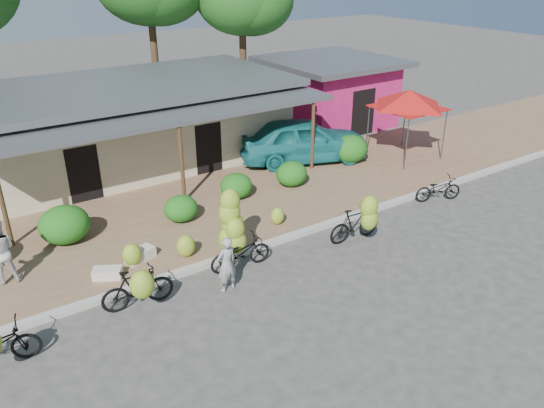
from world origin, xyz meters
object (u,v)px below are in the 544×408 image
(bike_center, at_px, (235,237))
(sack_near, at_px, (140,255))
(vendor, at_px, (227,264))
(teal_van, at_px, (303,140))
(sack_far, at_px, (107,273))
(bike_far_right, at_px, (438,189))
(red_canopy, at_px, (409,99))
(bike_right, at_px, (358,221))
(bike_left, at_px, (138,287))

(bike_center, relative_size, sack_near, 2.58)
(bike_center, height_order, vendor, bike_center)
(vendor, height_order, teal_van, teal_van)
(bike_center, relative_size, sack_far, 2.92)
(bike_center, bearing_deg, bike_far_right, -87.85)
(vendor, bearing_deg, sack_near, -67.31)
(bike_far_right, distance_m, sack_near, 10.47)
(sack_near, relative_size, teal_van, 0.16)
(red_canopy, relative_size, bike_center, 1.60)
(teal_van, bearing_deg, bike_right, 177.34)
(bike_center, relative_size, teal_van, 0.41)
(bike_far_right, height_order, teal_van, teal_van)
(sack_far, bearing_deg, vendor, -40.68)
(bike_left, bearing_deg, bike_center, -73.51)
(bike_left, bearing_deg, red_canopy, -66.99)
(teal_van, bearing_deg, bike_left, 142.18)
(bike_right, bearing_deg, teal_van, -18.75)
(red_canopy, bearing_deg, bike_left, -163.75)
(bike_center, distance_m, sack_far, 3.54)
(bike_center, xyz_separation_m, teal_van, (6.33, 5.31, 0.18))
(bike_right, bearing_deg, sack_near, 71.35)
(red_canopy, bearing_deg, sack_near, -171.66)
(bike_far_right, bearing_deg, vendor, 115.09)
(bike_left, distance_m, teal_van, 11.04)
(bike_far_right, relative_size, sack_near, 2.12)
(vendor, bearing_deg, bike_right, 174.08)
(bike_center, height_order, bike_right, bike_center)
(bike_right, bearing_deg, vendor, 94.55)
(bike_center, xyz_separation_m, bike_far_right, (8.07, -0.31, -0.40))
(vendor, distance_m, teal_van, 9.57)
(bike_center, xyz_separation_m, vendor, (-0.85, -1.01, -0.07))
(bike_far_right, bearing_deg, bike_center, 108.41)
(bike_center, relative_size, bike_far_right, 1.22)
(bike_center, bearing_deg, vendor, 144.21)
(red_canopy, xyz_separation_m, bike_left, (-13.19, -3.84, -1.99))
(bike_right, height_order, teal_van, teal_van)
(sack_far, bearing_deg, bike_left, -80.40)
(bike_left, distance_m, vendor, 2.24)
(bike_right, height_order, vendor, bike_right)
(bike_far_right, xyz_separation_m, teal_van, (-1.74, 5.61, 0.58))
(red_canopy, distance_m, sack_far, 13.84)
(red_canopy, height_order, sack_far, red_canopy)
(bike_left, xyz_separation_m, bike_center, (3.04, 0.52, 0.22))
(bike_far_right, height_order, sack_far, bike_far_right)
(bike_center, distance_m, teal_van, 8.26)
(teal_van, bearing_deg, bike_center, 150.27)
(sack_far, height_order, vendor, vendor)
(bike_far_right, bearing_deg, sack_near, 100.61)
(bike_left, bearing_deg, sack_near, -14.54)
(sack_near, bearing_deg, sack_far, -159.29)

